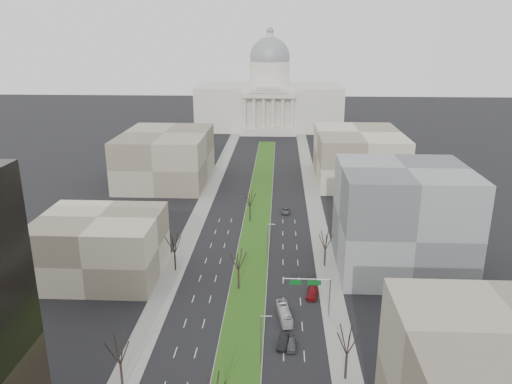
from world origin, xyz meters
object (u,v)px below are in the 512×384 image
(car_black, at_px, (283,342))
(car_red, at_px, (312,293))
(car_grey_near, at_px, (292,344))
(car_grey_far, at_px, (286,211))
(box_van, at_px, (284,313))

(car_black, bearing_deg, car_red, 80.11)
(car_black, xyz_separation_m, car_red, (6.07, 17.39, 0.02))
(car_grey_near, distance_m, car_black, 1.56)
(car_red, xyz_separation_m, car_grey_far, (-5.16, 49.93, -0.10))
(car_grey_near, height_order, car_black, car_black)
(car_grey_near, height_order, car_red, car_red)
(car_black, xyz_separation_m, car_grey_far, (0.91, 67.32, -0.08))
(box_van, bearing_deg, car_black, -100.80)
(car_black, height_order, car_red, car_red)
(car_red, relative_size, box_van, 0.66)
(car_black, bearing_deg, car_grey_near, -12.36)
(car_grey_near, distance_m, car_grey_far, 67.90)
(car_grey_near, bearing_deg, box_van, 101.44)
(car_grey_near, relative_size, car_black, 0.90)
(car_black, height_order, car_grey_far, car_black)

